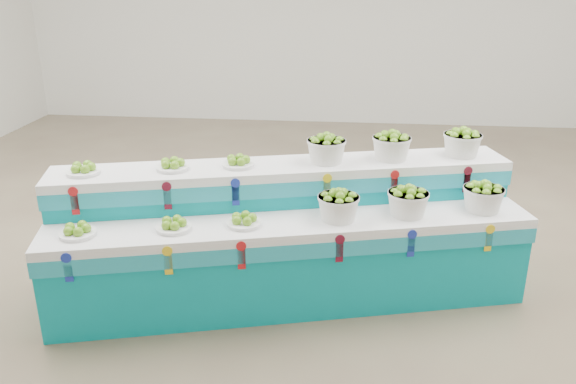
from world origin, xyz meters
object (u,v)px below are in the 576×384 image
object	(u,v)px
basket_upper_right	(462,142)
plate_upper_mid	(172,164)
display_stand	(288,235)
basket_lower_left	(338,205)

from	to	relation	value
basket_upper_right	plate_upper_mid	bearing A→B (deg)	-165.22
display_stand	plate_upper_mid	distance (m)	1.05
display_stand	basket_lower_left	world-z (taller)	display_stand
basket_lower_left	plate_upper_mid	bearing A→B (deg)	174.24
display_stand	plate_upper_mid	size ratio (longest dim) A/B	14.24
display_stand	plate_upper_mid	bearing A→B (deg)	165.35
display_stand	basket_upper_right	size ratio (longest dim) A/B	11.77
display_stand	basket_lower_left	xyz separation A→B (m)	(0.39, -0.13, 0.32)
display_stand	basket_upper_right	world-z (taller)	basket_upper_right
display_stand	basket_lower_left	bearing A→B (deg)	-33.42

